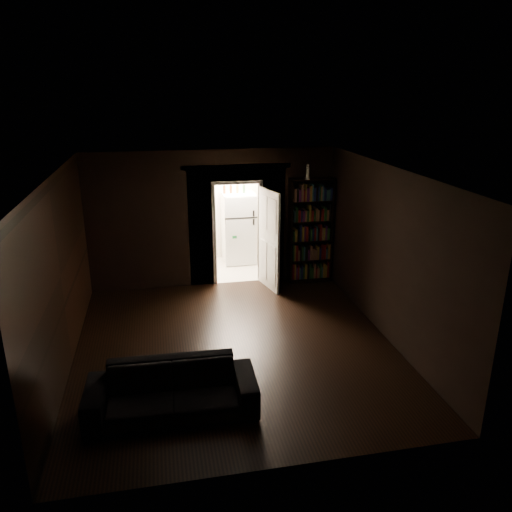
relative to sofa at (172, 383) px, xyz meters
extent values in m
plane|color=black|center=(1.05, 1.50, -0.41)|extent=(5.50, 5.50, 0.00)
cube|color=black|center=(-0.17, 4.30, 0.99)|extent=(2.55, 0.10, 2.80)
cube|color=black|center=(2.78, 4.30, 0.99)|extent=(1.55, 0.10, 2.80)
cube|color=black|center=(1.55, 4.30, 2.04)|extent=(0.90, 0.10, 0.70)
cube|color=black|center=(-1.45, 1.50, 0.99)|extent=(0.02, 5.50, 2.80)
cube|color=black|center=(3.55, 1.50, 0.99)|extent=(0.02, 5.50, 2.80)
cube|color=black|center=(1.05, -1.25, 0.99)|extent=(5.00, 0.02, 2.80)
cube|color=beige|center=(1.05, 1.50, 2.39)|extent=(5.00, 5.50, 0.02)
cube|color=white|center=(1.55, 4.24, 0.64)|extent=(1.04, 0.06, 2.17)
cube|color=beige|center=(1.55, 5.15, -0.46)|extent=(2.20, 1.80, 0.10)
cube|color=white|center=(1.55, 6.00, 0.79)|extent=(2.20, 0.10, 2.40)
cube|color=white|center=(0.50, 5.15, 0.79)|extent=(0.10, 1.60, 2.40)
cube|color=white|center=(2.60, 5.15, 0.79)|extent=(0.10, 1.60, 2.40)
cube|color=white|center=(1.55, 5.15, 2.04)|extent=(2.20, 1.80, 0.10)
cube|color=#D87488|center=(1.55, 5.94, 1.81)|extent=(2.00, 0.04, 0.26)
imported|color=black|center=(0.00, 0.00, 0.00)|extent=(2.17, 0.99, 0.82)
cube|color=black|center=(3.05, 4.05, 0.69)|extent=(0.92, 0.38, 2.20)
cube|color=white|center=(1.79, 5.53, 0.41)|extent=(0.95, 0.92, 1.65)
cube|color=white|center=(2.12, 3.82, 0.61)|extent=(0.25, 0.84, 2.05)
cube|color=white|center=(2.93, 3.97, 1.94)|extent=(0.13, 0.13, 0.30)
cube|color=black|center=(1.69, 5.54, 1.37)|extent=(0.64, 0.26, 0.26)
camera|label=1|loc=(-0.03, -5.53, 3.56)|focal=35.00mm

